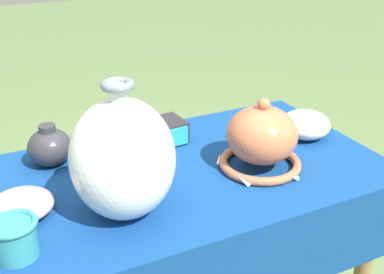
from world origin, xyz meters
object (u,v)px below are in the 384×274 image
Objects in this scene: vase_dome_bell at (261,140)px; mosaic_tile_box at (158,133)px; bowl_shallow_rose at (21,205)px; vase_tall_bulbous at (123,159)px; bowl_shallow_cobalt at (114,154)px; jar_round_charcoal at (50,147)px; bowl_shallow_ivory at (305,124)px; cup_wide_teal at (15,237)px.

vase_dome_bell is 1.42× the size of mosaic_tile_box.
mosaic_tile_box reaches higher than bowl_shallow_rose.
vase_tall_bulbous is 2.47× the size of bowl_shallow_cobalt.
vase_dome_bell is 0.37m from bowl_shallow_cobalt.
jar_round_charcoal is 0.91× the size of bowl_shallow_cobalt.
bowl_shallow_ivory is at bearing 23.77° from vase_dome_bell.
bowl_shallow_rose is at bearing -117.19° from jar_round_charcoal.
bowl_shallow_cobalt is (0.14, -0.09, -0.01)m from jar_round_charcoal.
bowl_shallow_cobalt is at bearing -32.18° from jar_round_charcoal.
mosaic_tile_box is at bearing 27.13° from bowl_shallow_cobalt.
jar_round_charcoal reaches higher than bowl_shallow_ivory.
bowl_shallow_ivory reaches higher than mosaic_tile_box.
vase_dome_bell reaches higher than bowl_shallow_rose.
bowl_shallow_ivory is at bearing -6.92° from bowl_shallow_cobalt.
jar_round_charcoal is (-0.29, 0.01, 0.02)m from mosaic_tile_box.
jar_round_charcoal is 0.36m from cup_wide_teal.
bowl_shallow_ivory is 0.83m from cup_wide_teal.
vase_dome_bell is at bearing -25.83° from bowl_shallow_cobalt.
vase_tall_bulbous reaches higher than vase_dome_bell.
bowl_shallow_ivory is at bearing 3.37° from bowl_shallow_rose.
jar_round_charcoal is 0.78× the size of bowl_shallow_ivory.
vase_tall_bulbous is 0.25m from cup_wide_teal.
cup_wide_teal is (-0.23, -0.04, -0.09)m from vase_tall_bulbous.
mosaic_tile_box is 1.40× the size of jar_round_charcoal.
bowl_shallow_ivory is at bearing -25.32° from mosaic_tile_box.
cup_wide_teal is at bearing -169.20° from vase_tall_bulbous.
bowl_shallow_cobalt is at bearing 173.08° from bowl_shallow_ivory.
bowl_shallow_ivory is at bearing -12.66° from jar_round_charcoal.
vase_tall_bulbous is 2.17× the size of bowl_shallow_rose.
vase_dome_bell reaches higher than mosaic_tile_box.
mosaic_tile_box is 0.44m from bowl_shallow_rose.
mosaic_tile_box is 1.09× the size of bowl_shallow_ivory.
bowl_shallow_cobalt is at bearing 154.17° from vase_dome_bell.
cup_wide_teal is at bearing -167.37° from bowl_shallow_ivory.
cup_wide_teal is at bearing -137.40° from bowl_shallow_cobalt.
vase_tall_bulbous is at bearing 10.80° from cup_wide_teal.
vase_dome_bell is at bearing -58.37° from mosaic_tile_box.
bowl_shallow_ivory is (0.21, 0.09, -0.04)m from vase_dome_bell.
cup_wide_teal reaches higher than bowl_shallow_rose.
mosaic_tile_box is at bearing 126.69° from vase_dome_bell.
mosaic_tile_box is at bearing 159.74° from bowl_shallow_ivory.
vase_dome_bell is 1.55× the size of bowl_shallow_ivory.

